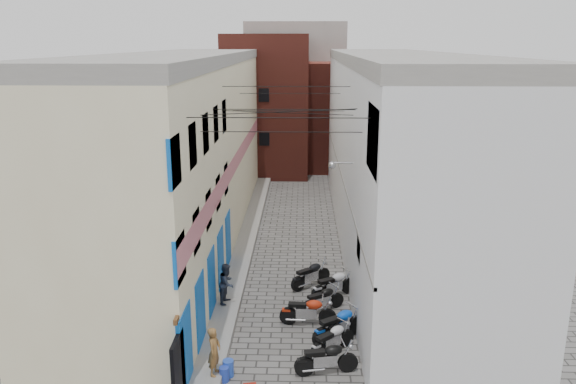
# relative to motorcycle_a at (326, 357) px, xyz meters

# --- Properties ---
(plinth) EXTENTS (0.90, 26.00, 0.25)m
(plinth) POSITION_rel_motorcycle_a_xyz_m (-3.46, 11.51, -0.43)
(plinth) COLOR gray
(plinth) RESTS_ON ground
(building_left) EXTENTS (5.10, 27.00, 9.00)m
(building_left) POSITION_rel_motorcycle_a_xyz_m (-6.39, 11.46, 3.94)
(building_left) COLOR beige
(building_left) RESTS_ON ground
(building_right) EXTENTS (5.94, 26.00, 9.00)m
(building_right) POSITION_rel_motorcycle_a_xyz_m (3.59, 11.51, 3.95)
(building_right) COLOR white
(building_right) RESTS_ON ground
(building_far_brick_left) EXTENTS (6.00, 6.00, 10.00)m
(building_far_brick_left) POSITION_rel_motorcycle_a_xyz_m (-3.41, 26.51, 4.45)
(building_far_brick_left) COLOR maroon
(building_far_brick_left) RESTS_ON ground
(building_far_brick_right) EXTENTS (5.00, 6.00, 8.00)m
(building_far_brick_right) POSITION_rel_motorcycle_a_xyz_m (1.59, 28.51, 3.45)
(building_far_brick_right) COLOR maroon
(building_far_brick_right) RESTS_ON ground
(building_far_concrete) EXTENTS (8.00, 5.00, 11.00)m
(building_far_concrete) POSITION_rel_motorcycle_a_xyz_m (-1.41, 32.51, 4.95)
(building_far_concrete) COLOR gray
(building_far_concrete) RESTS_ON ground
(far_shopfront) EXTENTS (2.00, 0.30, 2.40)m
(far_shopfront) POSITION_rel_motorcycle_a_xyz_m (-1.41, 23.71, 0.65)
(far_shopfront) COLOR black
(far_shopfront) RESTS_ON ground
(overhead_wires) EXTENTS (5.80, 13.02, 1.32)m
(overhead_wires) POSITION_rel_motorcycle_a_xyz_m (-1.41, 6.16, 6.57)
(overhead_wires) COLOR black
(overhead_wires) RESTS_ON ground
(motorcycle_a) EXTENTS (1.99, 0.95, 1.11)m
(motorcycle_a) POSITION_rel_motorcycle_a_xyz_m (0.00, 0.00, 0.00)
(motorcycle_a) COLOR black
(motorcycle_a) RESTS_ON ground
(motorcycle_b) EXTENTS (1.75, 1.65, 1.06)m
(motorcycle_b) POSITION_rel_motorcycle_a_xyz_m (0.24, 1.14, -0.03)
(motorcycle_b) COLOR silver
(motorcycle_b) RESTS_ON ground
(motorcycle_c) EXTENTS (2.10, 1.77, 1.22)m
(motorcycle_c) POSITION_rel_motorcycle_a_xyz_m (0.49, 1.95, 0.06)
(motorcycle_c) COLOR blue
(motorcycle_c) RESTS_ON ground
(motorcycle_d) EXTENTS (2.01, 0.74, 1.14)m
(motorcycle_d) POSITION_rel_motorcycle_a_xyz_m (-0.52, 2.94, 0.02)
(motorcycle_d) COLOR #A9240C
(motorcycle_d) RESTS_ON ground
(motorcycle_e) EXTENTS (1.81, 1.43, 1.03)m
(motorcycle_e) POSITION_rel_motorcycle_a_xyz_m (0.03, 3.97, -0.04)
(motorcycle_e) COLOR black
(motorcycle_e) RESTS_ON ground
(motorcycle_f) EXTENTS (2.04, 1.61, 1.16)m
(motorcycle_f) POSITION_rel_motorcycle_a_xyz_m (0.49, 5.15, 0.03)
(motorcycle_f) COLOR silver
(motorcycle_f) RESTS_ON ground
(motorcycle_g) EXTENTS (1.89, 1.74, 1.13)m
(motorcycle_g) POSITION_rel_motorcycle_a_xyz_m (-0.38, 6.09, 0.01)
(motorcycle_g) COLOR black
(motorcycle_g) RESTS_ON ground
(person_a) EXTENTS (0.45, 0.59, 1.45)m
(person_a) POSITION_rel_motorcycle_a_xyz_m (-3.21, -0.49, 0.42)
(person_a) COLOR brown
(person_a) RESTS_ON plinth
(person_b) EXTENTS (0.71, 0.83, 1.50)m
(person_b) POSITION_rel_motorcycle_a_xyz_m (-3.46, 4.12, 0.44)
(person_b) COLOR #2B3241
(person_b) RESTS_ON plinth
(water_jug_near) EXTENTS (0.32, 0.32, 0.45)m
(water_jug_near) POSITION_rel_motorcycle_a_xyz_m (-2.96, -0.46, -0.33)
(water_jug_near) COLOR #243FB8
(water_jug_near) RESTS_ON ground
(water_jug_far) EXTENTS (0.40, 0.40, 0.51)m
(water_jug_far) POSITION_rel_motorcycle_a_xyz_m (-2.87, -0.20, -0.30)
(water_jug_far) COLOR blue
(water_jug_far) RESTS_ON ground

